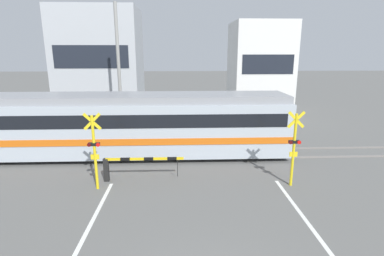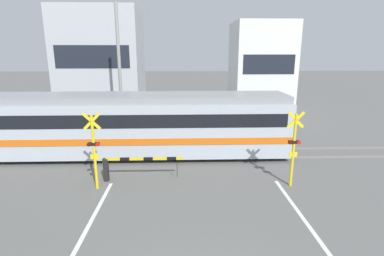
{
  "view_description": "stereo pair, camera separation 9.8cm",
  "coord_description": "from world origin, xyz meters",
  "px_view_note": "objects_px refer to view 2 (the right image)",
  "views": [
    {
      "loc": [
        -0.59,
        -4.48,
        5.33
      ],
      "look_at": [
        0.0,
        10.03,
        1.6
      ],
      "focal_mm": 28.0,
      "sensor_mm": 36.0,
      "label": 1
    },
    {
      "loc": [
        -0.49,
        -4.48,
        5.33
      ],
      "look_at": [
        0.0,
        10.03,
        1.6
      ],
      "focal_mm": 28.0,
      "sensor_mm": 36.0,
      "label": 2
    }
  ],
  "objects_px": {
    "crossing_barrier_near": "(126,164)",
    "pedestrian": "(190,113)",
    "commuter_train": "(102,124)",
    "crossing_signal_left": "(94,148)",
    "crossing_signal_right": "(294,146)",
    "crossing_barrier_far": "(236,127)"
  },
  "relations": [
    {
      "from": "crossing_barrier_far",
      "to": "crossing_signal_left",
      "type": "height_order",
      "value": "crossing_signal_left"
    },
    {
      "from": "pedestrian",
      "to": "crossing_barrier_near",
      "type": "bearing_deg",
      "value": -107.01
    },
    {
      "from": "crossing_barrier_far",
      "to": "crossing_barrier_near",
      "type": "bearing_deg",
      "value": -132.87
    },
    {
      "from": "crossing_barrier_near",
      "to": "pedestrian",
      "type": "relative_size",
      "value": 2.07
    },
    {
      "from": "crossing_signal_left",
      "to": "crossing_barrier_near",
      "type": "bearing_deg",
      "value": 35.1
    },
    {
      "from": "crossing_barrier_near",
      "to": "crossing_barrier_far",
      "type": "distance_m",
      "value": 8.44
    },
    {
      "from": "commuter_train",
      "to": "crossing_signal_left",
      "type": "distance_m",
      "value": 3.96
    },
    {
      "from": "crossing_barrier_far",
      "to": "pedestrian",
      "type": "distance_m",
      "value": 4.4
    },
    {
      "from": "crossing_barrier_near",
      "to": "pedestrian",
      "type": "height_order",
      "value": "pedestrian"
    },
    {
      "from": "crossing_barrier_far",
      "to": "crossing_signal_left",
      "type": "distance_m",
      "value": 9.74
    },
    {
      "from": "crossing_signal_right",
      "to": "pedestrian",
      "type": "bearing_deg",
      "value": 110.57
    },
    {
      "from": "commuter_train",
      "to": "crossing_signal_right",
      "type": "relative_size",
      "value": 6.15
    },
    {
      "from": "crossing_barrier_far",
      "to": "crossing_signal_right",
      "type": "relative_size",
      "value": 1.08
    },
    {
      "from": "crossing_signal_left",
      "to": "pedestrian",
      "type": "bearing_deg",
      "value": 68.92
    },
    {
      "from": "crossing_barrier_near",
      "to": "crossing_barrier_far",
      "type": "bearing_deg",
      "value": 47.13
    },
    {
      "from": "crossing_barrier_near",
      "to": "crossing_signal_right",
      "type": "xyz_separation_m",
      "value": [
        6.78,
        -0.73,
        0.98
      ]
    },
    {
      "from": "commuter_train",
      "to": "crossing_barrier_near",
      "type": "distance_m",
      "value": 3.75
    },
    {
      "from": "commuter_train",
      "to": "crossing_signal_left",
      "type": "height_order",
      "value": "commuter_train"
    },
    {
      "from": "crossing_barrier_near",
      "to": "crossing_barrier_far",
      "type": "relative_size",
      "value": 1.0
    },
    {
      "from": "commuter_train",
      "to": "pedestrian",
      "type": "height_order",
      "value": "commuter_train"
    },
    {
      "from": "crossing_signal_left",
      "to": "pedestrian",
      "type": "xyz_separation_m",
      "value": [
        3.97,
        10.29,
        -0.78
      ]
    },
    {
      "from": "pedestrian",
      "to": "crossing_signal_right",
      "type": "bearing_deg",
      "value": -69.43
    }
  ]
}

